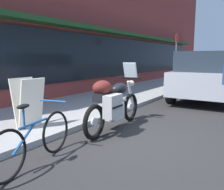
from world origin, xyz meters
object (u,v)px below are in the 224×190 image
object	(u,v)px
parking_sign_pole	(176,56)
parked_bicycle	(34,140)
parked_minivan	(210,75)
sandwich_board_sign	(28,103)
touring_motorcycle	(113,102)

from	to	relation	value
parking_sign_pole	parked_bicycle	bearing A→B (deg)	-173.44
parking_sign_pole	parked_minivan	bearing A→B (deg)	-139.17
parked_bicycle	parking_sign_pole	distance (m)	9.57
parked_bicycle	sandwich_board_sign	world-z (taller)	sandwich_board_sign
touring_motorcycle	parked_bicycle	xyz separation A→B (m)	(-1.99, 0.05, -0.24)
touring_motorcycle	parked_bicycle	bearing A→B (deg)	178.51
touring_motorcycle	parked_minivan	size ratio (longest dim) A/B	0.48
parked_minivan	parked_bicycle	bearing A→B (deg)	172.14
touring_motorcycle	parked_minivan	bearing A→B (deg)	-10.33
parked_bicycle	parked_minivan	world-z (taller)	parked_minivan
sandwich_board_sign	parked_minivan	bearing A→B (deg)	-20.49
parked_bicycle	touring_motorcycle	bearing A→B (deg)	-1.49
touring_motorcycle	parking_sign_pole	distance (m)	7.58
parked_bicycle	sandwich_board_sign	bearing A→B (deg)	54.58
parked_bicycle	sandwich_board_sign	distance (m)	1.63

